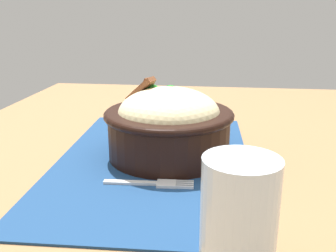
# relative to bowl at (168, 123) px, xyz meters

# --- Properties ---
(table) EXTENTS (1.25, 0.88, 0.77)m
(table) POSITION_rel_bowl_xyz_m (0.02, 0.00, -0.13)
(table) COLOR olive
(table) RESTS_ON ground_plane
(placemat) EXTENTS (0.48, 0.31, 0.00)m
(placemat) POSITION_rel_bowl_xyz_m (0.02, -0.02, -0.06)
(placemat) COLOR navy
(placemat) RESTS_ON table
(bowl) EXTENTS (0.21, 0.21, 0.13)m
(bowl) POSITION_rel_bowl_xyz_m (0.00, 0.00, 0.00)
(bowl) COLOR black
(bowl) RESTS_ON placemat
(fork) EXTENTS (0.02, 0.12, 0.00)m
(fork) POSITION_rel_bowl_xyz_m (0.11, -0.01, -0.05)
(fork) COLOR silver
(fork) RESTS_ON placemat
(drinking_glass) EXTENTS (0.07, 0.07, 0.11)m
(drinking_glass) POSITION_rel_bowl_xyz_m (0.26, 0.10, -0.01)
(drinking_glass) COLOR silver
(drinking_glass) RESTS_ON table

